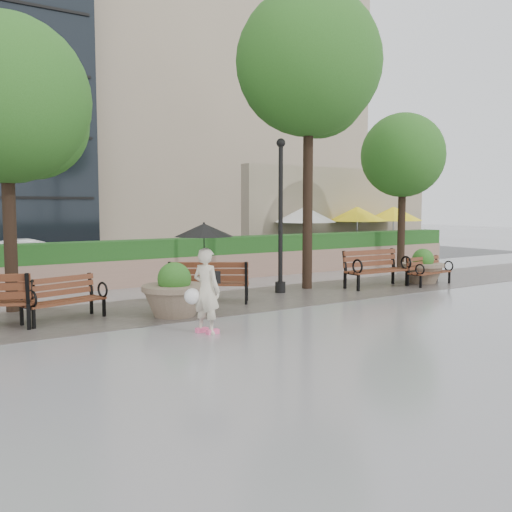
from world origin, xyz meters
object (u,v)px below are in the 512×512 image
lamppost (281,226)px  pedestrian (205,267)px  bench_4 (429,277)px  car_right (35,259)px  planter_right (423,270)px  bench_3 (376,277)px  planter_left (175,295)px  bench_2 (209,290)px  bench_1 (64,308)px

lamppost → pedestrian: lamppost is taller
bench_4 → pedestrian: bearing=-173.0°
lamppost → car_right: bearing=125.6°
planter_right → car_right: 12.25m
pedestrian → bench_3: bearing=-92.5°
planter_right → planter_left: bearing=-176.3°
bench_4 → planter_right: 0.46m
bench_2 → lamppost: size_ratio=0.48×
bench_4 → lamppost: lamppost is taller
planter_right → lamppost: bearing=170.0°
planter_left → pedestrian: pedestrian is taller
planter_left → planter_right: 8.61m
bench_1 → planter_left: (2.11, -0.79, 0.19)m
bench_2 → pedestrian: bearing=94.2°
lamppost → car_right: lamppost is taller
planter_left → planter_right: (8.59, 0.56, -0.04)m
bench_2 → car_right: bearing=-36.4°
bench_3 → planter_left: size_ratio=1.46×
bench_3 → pedestrian: (-6.95, -2.45, 0.92)m
bench_4 → bench_3: bearing=157.6°
bench_3 → bench_4: bearing=-15.0°
bench_1 → planter_left: size_ratio=1.28×
bench_2 → bench_4: (6.97, -0.89, -0.06)m
bench_2 → bench_4: 7.03m
bench_1 → planter_right: bearing=-17.1°
planter_left → pedestrian: size_ratio=0.68×
planter_left → lamppost: size_ratio=0.34×
car_right → bench_4: bearing=-128.2°
bench_2 → lamppost: (2.38, 0.33, 1.52)m
bench_1 → car_right: bearing=65.6°
bench_2 → car_right: (-2.45, 7.09, 0.34)m
bench_2 → lamppost: lamppost is taller
car_right → pedestrian: size_ratio=1.93×
bench_4 → pedestrian: pedestrian is taller
bench_3 → lamppost: lamppost is taller
lamppost → planter_left: bearing=-159.9°
bench_2 → pedestrian: 3.41m
lamppost → bench_2: bearing=-172.0°
bench_4 → pedestrian: size_ratio=0.79×
bench_2 → bench_3: 5.30m
planter_left → bench_3: bearing=5.8°
planter_right → pedestrian: (-8.81, -2.33, 0.82)m
bench_2 → planter_left: planter_left is taller
bench_3 → pedestrian: 7.42m
bench_1 → planter_right: 10.70m
pedestrian → bench_2: bearing=-52.2°
bench_3 → bench_4: bench_3 is taller
bench_1 → bench_3: (8.84, -0.11, 0.05)m
bench_3 → pedestrian: pedestrian is taller
bench_2 → planter_left: 1.80m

